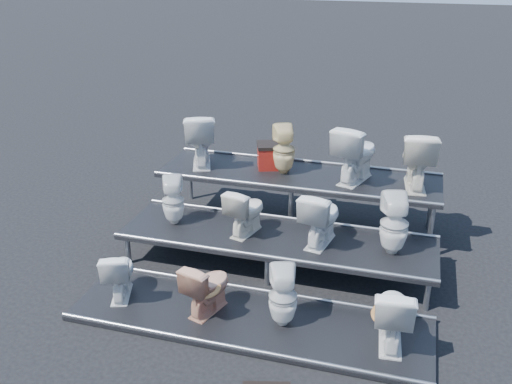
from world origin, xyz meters
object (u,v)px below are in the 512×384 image
(toilet_4, at_px, (173,201))
(toilet_3, at_px, (392,313))
(toilet_2, at_px, (283,297))
(toilet_5, at_px, (246,211))
(toilet_0, at_px, (119,273))
(toilet_8, at_px, (200,139))
(toilet_9, at_px, (284,150))
(toilet_7, at_px, (394,224))
(red_crate, at_px, (273,157))
(toilet_11, at_px, (417,159))
(toilet_10, at_px, (356,153))
(toilet_1, at_px, (207,287))
(toilet_6, at_px, (321,217))

(toilet_4, bearing_deg, toilet_3, 135.66)
(toilet_2, bearing_deg, toilet_5, -74.45)
(toilet_0, height_order, toilet_8, toilet_8)
(toilet_9, bearing_deg, toilet_8, -23.45)
(toilet_7, distance_m, red_crate, 2.46)
(toilet_11, distance_m, red_crate, 2.17)
(toilet_3, xyz_separation_m, toilet_10, (-0.77, 2.60, 0.85))
(toilet_2, height_order, toilet_5, toilet_5)
(toilet_0, relative_size, toilet_11, 0.76)
(toilet_8, height_order, red_crate, toilet_8)
(toilet_4, relative_size, toilet_10, 0.80)
(toilet_4, height_order, toilet_8, toilet_8)
(toilet_7, bearing_deg, toilet_8, -36.99)
(toilet_0, relative_size, toilet_7, 0.81)
(toilet_2, xyz_separation_m, toilet_8, (-1.98, 2.60, 0.86))
(toilet_1, relative_size, toilet_2, 0.91)
(toilet_10, bearing_deg, toilet_3, 124.80)
(toilet_6, distance_m, toilet_11, 1.77)
(toilet_11, bearing_deg, toilet_5, 25.05)
(toilet_0, relative_size, toilet_9, 0.86)
(toilet_1, xyz_separation_m, toilet_9, (0.27, 2.60, 0.84))
(toilet_9, bearing_deg, toilet_5, 57.83)
(toilet_3, distance_m, toilet_11, 2.74)
(toilet_9, distance_m, toilet_11, 1.93)
(toilet_3, xyz_separation_m, toilet_8, (-3.18, 2.60, 0.84))
(toilet_11, bearing_deg, toilet_6, 42.96)
(toilet_4, xyz_separation_m, toilet_11, (3.18, 1.30, 0.48))
(toilet_6, height_order, toilet_10, toilet_10)
(toilet_2, height_order, toilet_9, toilet_9)
(toilet_2, distance_m, toilet_5, 1.59)
(toilet_0, bearing_deg, toilet_8, -111.16)
(toilet_0, xyz_separation_m, red_crate, (1.20, 2.78, 0.65))
(toilet_9, xyz_separation_m, toilet_11, (1.93, 0.00, 0.05))
(toilet_8, distance_m, toilet_9, 1.34)
(toilet_6, xyz_separation_m, toilet_8, (-2.15, 1.30, 0.45))
(red_crate, bearing_deg, toilet_4, -144.58)
(toilet_3, bearing_deg, toilet_8, -44.22)
(toilet_1, bearing_deg, toilet_8, -50.64)
(toilet_4, xyz_separation_m, toilet_10, (2.32, 1.30, 0.49))
(toilet_2, bearing_deg, toilet_11, -133.59)
(toilet_5, relative_size, toilet_7, 0.83)
(toilet_7, bearing_deg, toilet_5, -14.06)
(toilet_9, bearing_deg, toilet_11, 156.55)
(toilet_9, bearing_deg, red_crate, -64.06)
(toilet_6, xyz_separation_m, toilet_10, (0.26, 1.30, 0.46))
(toilet_3, height_order, red_crate, red_crate)
(toilet_11, bearing_deg, toilet_8, -6.38)
(toilet_10, bearing_deg, toilet_7, 135.45)
(toilet_11, bearing_deg, toilet_7, 75.19)
(toilet_8, bearing_deg, toilet_0, 67.39)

